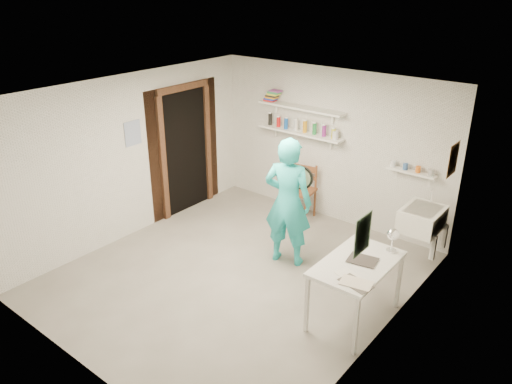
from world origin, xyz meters
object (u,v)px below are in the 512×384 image
Objects in this scene: belfast_sink at (422,219)px; desk_lamp at (393,234)px; wall_clock at (302,178)px; wooden_chair at (300,191)px; work_table at (355,291)px; man at (288,202)px.

desk_lamp is (0.08, -1.12, 0.27)m from belfast_sink.
wall_clock reaches higher than wooden_chair.
work_table is at bearing -51.09° from wooden_chair.
wall_clock is 1.40m from wooden_chair.
belfast_sink is 4.27× the size of desk_lamp.
man reaches higher than desk_lamp.
wall_clock is 1.51m from desk_lamp.
man is 1.87× the size of wooden_chair.
belfast_sink is 1.88× the size of wall_clock.
wooden_chair is 2.56m from desk_lamp.
man reaches higher than wooden_chair.
desk_lamp is (2.13, -1.32, 0.49)m from wooden_chair.
man is 1.53m from desk_lamp.
work_table is (1.95, -1.77, -0.10)m from wooden_chair.
work_table is at bearing 141.26° from man.
man is at bearing -121.84° from wall_clock.
wooden_chair is at bearing 174.44° from belfast_sink.
desk_lamp reaches higher than work_table.
wooden_chair reaches higher than work_table.
man is at bearing 157.18° from work_table.
desk_lamp is at bearing 67.58° from work_table.
man reaches higher than wall_clock.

